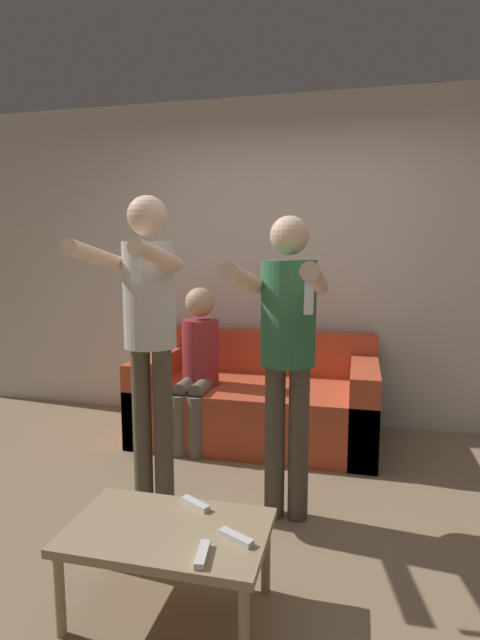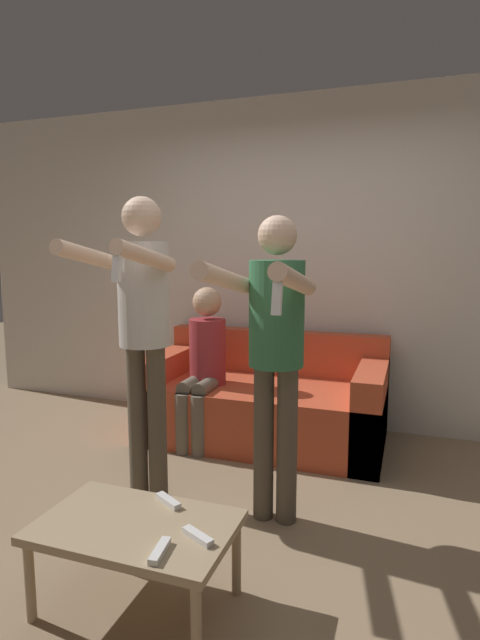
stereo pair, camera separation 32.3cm
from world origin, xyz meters
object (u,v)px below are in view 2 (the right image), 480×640
at_px(person_standing_right, 275,337).
at_px(coffee_table, 136,532).
at_px(remote_near, 160,551).
at_px(person_standing_left, 143,315).
at_px(remote_mid, 198,536).
at_px(person_seated, 204,358).
at_px(remote_far, 168,501).
at_px(couch, 264,403).

height_order(person_standing_right, coffee_table, person_standing_right).
bearing_deg(remote_near, coffee_table, 141.22).
bearing_deg(person_standing_left, remote_mid, -50.11).
height_order(person_seated, remote_far, person_seated).
relative_size(coffee_table, remote_mid, 5.31).
distance_m(person_standing_right, remote_near, 1.17).
relative_size(person_standing_right, remote_near, 10.67).
distance_m(person_standing_left, coffee_table, 1.20).
bearing_deg(person_seated, person_standing_right, -49.18).
bearing_deg(remote_mid, person_standing_right, 85.27).
distance_m(person_standing_left, remote_far, 1.07).
bearing_deg(remote_near, person_standing_right, 80.54).
distance_m(remote_mid, remote_far, 0.31).
bearing_deg(coffee_table, remote_near, -38.78).
relative_size(person_standing_right, remote_far, 11.08).
bearing_deg(person_standing_left, person_seated, 91.19).
distance_m(person_seated, remote_near, 2.02).
bearing_deg(remote_mid, person_seated, 112.46).
relative_size(person_standing_left, person_standing_right, 1.07).
height_order(person_seated, remote_near, person_seated).
distance_m(couch, person_standing_left, 1.46).
xyz_separation_m(remote_near, remote_far, (-0.14, 0.34, 0.00)).
bearing_deg(person_standing_left, remote_near, -57.79).
xyz_separation_m(couch, person_standing_left, (-0.39, -1.14, 0.81)).
bearing_deg(remote_mid, remote_near, -125.16).
distance_m(person_standing_right, coffee_table, 1.12).
bearing_deg(couch, remote_mid, -80.86).
distance_m(person_standing_left, person_seated, 1.01).
bearing_deg(person_standing_right, remote_mid, -94.73).
distance_m(person_standing_right, person_seated, 1.27).
bearing_deg(person_seated, couch, 29.28).
xyz_separation_m(person_seated, remote_near, (0.64, -1.89, -0.27)).
bearing_deg(person_standing_left, remote_far, -53.37).
height_order(coffee_table, remote_mid, remote_mid).
bearing_deg(person_standing_right, remote_near, -99.46).
bearing_deg(remote_far, remote_mid, -41.63).
relative_size(person_standing_right, coffee_table, 2.05).
height_order(couch, remote_mid, couch).
distance_m(person_standing_left, remote_near, 1.36).
height_order(couch, coffee_table, couch).
height_order(person_standing_right, remote_mid, person_standing_right).
relative_size(couch, person_standing_right, 1.11).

